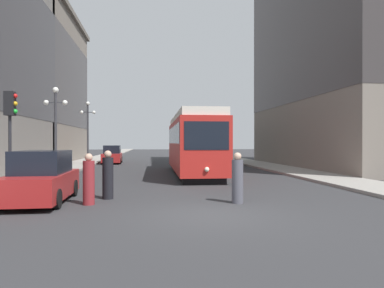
# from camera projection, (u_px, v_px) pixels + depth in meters

# --- Properties ---
(ground_plane) EXTENTS (200.00, 200.00, 0.00)m
(ground_plane) POSITION_uv_depth(u_px,v_px,m) (211.00, 215.00, 10.20)
(ground_plane) COLOR #303033
(sidewalk_left) EXTENTS (3.04, 120.00, 0.15)m
(sidewalk_left) POSITION_uv_depth(u_px,v_px,m) (102.00, 157.00, 48.92)
(sidewalk_left) COLOR gray
(sidewalk_left) RESTS_ON ground
(sidewalk_right) EXTENTS (3.04, 120.00, 0.15)m
(sidewalk_right) POSITION_uv_depth(u_px,v_px,m) (220.00, 157.00, 50.92)
(sidewalk_right) COLOR gray
(sidewalk_right) RESTS_ON ground
(streetcar) EXTENTS (2.78, 12.58, 3.89)m
(streetcar) POSITION_uv_depth(u_px,v_px,m) (193.00, 143.00, 23.23)
(streetcar) COLOR black
(streetcar) RESTS_ON ground
(transit_bus) EXTENTS (2.59, 12.91, 3.45)m
(transit_bus) POSITION_uv_depth(u_px,v_px,m) (206.00, 144.00, 38.06)
(transit_bus) COLOR black
(transit_bus) RESTS_ON ground
(parked_car_left_near) EXTENTS (1.95, 4.39, 1.82)m
(parked_car_left_near) POSITION_uv_depth(u_px,v_px,m) (42.00, 178.00, 12.36)
(parked_car_left_near) COLOR black
(parked_car_left_near) RESTS_ON ground
(parked_car_left_mid) EXTENTS (2.01, 4.69, 1.82)m
(parked_car_left_mid) POSITION_uv_depth(u_px,v_px,m) (112.00, 155.00, 35.48)
(parked_car_left_mid) COLOR black
(parked_car_left_mid) RESTS_ON ground
(pedestrian_crossing_near) EXTENTS (0.39, 0.39, 1.74)m
(pedestrian_crossing_near) POSITION_uv_depth(u_px,v_px,m) (89.00, 181.00, 11.89)
(pedestrian_crossing_near) COLOR maroon
(pedestrian_crossing_near) RESTS_ON ground
(pedestrian_crossing_far) EXTENTS (0.41, 0.41, 1.81)m
(pedestrian_crossing_far) POSITION_uv_depth(u_px,v_px,m) (108.00, 176.00, 13.11)
(pedestrian_crossing_far) COLOR black
(pedestrian_crossing_far) RESTS_ON ground
(pedestrian_on_sidewalk) EXTENTS (0.39, 0.39, 1.76)m
(pedestrian_on_sidewalk) POSITION_uv_depth(u_px,v_px,m) (237.00, 180.00, 12.19)
(pedestrian_on_sidewalk) COLOR #4C4C56
(pedestrian_on_sidewalk) RESTS_ON ground
(traffic_light_near_left) EXTENTS (0.47, 0.36, 3.97)m
(traffic_light_near_left) POSITION_uv_depth(u_px,v_px,m) (10.00, 115.00, 13.86)
(traffic_light_near_left) COLOR #232328
(traffic_light_near_left) RESTS_ON sidewalk_left
(lamp_post_left_near) EXTENTS (1.41, 0.36, 5.33)m
(lamp_post_left_near) POSITION_uv_depth(u_px,v_px,m) (56.00, 117.00, 21.33)
(lamp_post_left_near) COLOR #333338
(lamp_post_left_near) RESTS_ON sidewalk_left
(lamp_post_left_far) EXTENTS (1.41, 0.36, 5.74)m
(lamp_post_left_far) POSITION_uv_depth(u_px,v_px,m) (88.00, 123.00, 32.38)
(lamp_post_left_far) COLOR #333338
(lamp_post_left_far) RESTS_ON sidewalk_left
(building_left_midblock) EXTENTS (10.70, 16.83, 15.83)m
(building_left_midblock) POSITION_uv_depth(u_px,v_px,m) (24.00, 86.00, 37.04)
(building_left_midblock) COLOR slate
(building_left_midblock) RESTS_ON ground
(building_right_corner) EXTENTS (12.91, 20.91, 22.16)m
(building_right_corner) POSITION_uv_depth(u_px,v_px,m) (359.00, 35.00, 30.19)
(building_right_corner) COLOR slate
(building_right_corner) RESTS_ON ground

